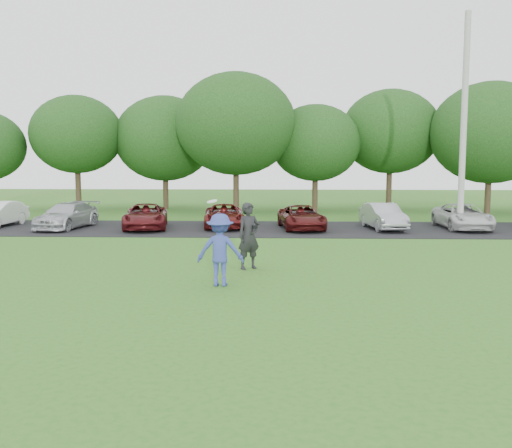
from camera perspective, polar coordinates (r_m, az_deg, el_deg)
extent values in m
plane|color=#2C681D|center=(14.30, -0.59, -6.75)|extent=(100.00, 100.00, 0.00)
cube|color=black|center=(27.11, 0.84, -0.47)|extent=(32.00, 6.50, 0.03)
cylinder|color=#B0B0AA|center=(27.82, 20.07, 9.46)|extent=(0.28, 0.28, 9.85)
imported|color=#354297|center=(14.80, -3.60, -2.60)|extent=(1.24, 0.74, 1.88)
cylinder|color=white|center=(14.67, -4.42, 2.27)|extent=(0.28, 0.27, 0.12)
imported|color=black|center=(17.03, -0.71, -1.21)|extent=(0.87, 0.80, 2.00)
cube|color=black|center=(16.81, -0.13, -0.30)|extent=(0.17, 0.16, 0.10)
imported|color=#B2B3B9|center=(28.59, -18.39, 0.81)|extent=(2.27, 4.36, 1.21)
imported|color=#571316|center=(27.45, -10.98, 0.76)|extent=(2.63, 4.48, 1.17)
imported|color=#591413|center=(27.44, -3.21, 0.82)|extent=(2.29, 4.22, 1.12)
imported|color=#4A1010|center=(26.87, 4.58, 0.68)|extent=(2.38, 4.22, 1.11)
imported|color=#A1A3A8|center=(27.39, 12.59, 0.76)|extent=(1.82, 3.84, 1.22)
imported|color=silver|center=(28.60, 19.96, 0.72)|extent=(2.02, 4.26, 1.17)
cylinder|color=#38281C|center=(39.25, -17.34, 3.32)|extent=(0.36, 0.36, 2.70)
ellipsoid|color=#214C19|center=(39.24, -17.52, 8.55)|extent=(5.94, 5.94, 5.05)
cylinder|color=#38281C|center=(39.13, -9.02, 3.16)|extent=(0.36, 0.36, 2.20)
ellipsoid|color=#214C19|center=(39.10, -9.11, 8.44)|extent=(6.68, 6.68, 5.68)
cylinder|color=#38281C|center=(35.66, -2.00, 3.33)|extent=(0.36, 0.36, 2.70)
ellipsoid|color=#214C19|center=(35.68, -2.03, 9.97)|extent=(7.42, 7.42, 6.31)
cylinder|color=#38281C|center=(37.04, 5.91, 3.03)|extent=(0.36, 0.36, 2.20)
ellipsoid|color=#214C19|center=(36.99, 5.97, 8.07)|extent=(5.76, 5.76, 4.90)
cylinder|color=#38281C|center=(39.03, 13.15, 3.43)|extent=(0.36, 0.36, 2.70)
ellipsoid|color=#214C19|center=(39.03, 13.29, 8.99)|extent=(6.50, 6.50, 5.53)
cylinder|color=#38281C|center=(37.79, 22.16, 2.66)|extent=(0.36, 0.36, 2.20)
ellipsoid|color=#214C19|center=(37.77, 22.41, 8.44)|extent=(7.24, 7.24, 6.15)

